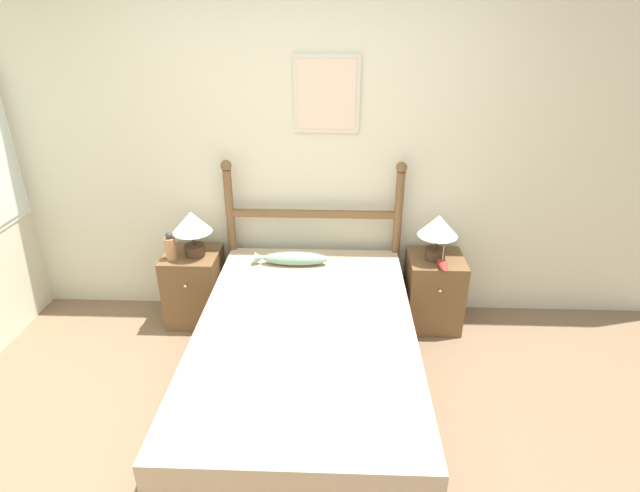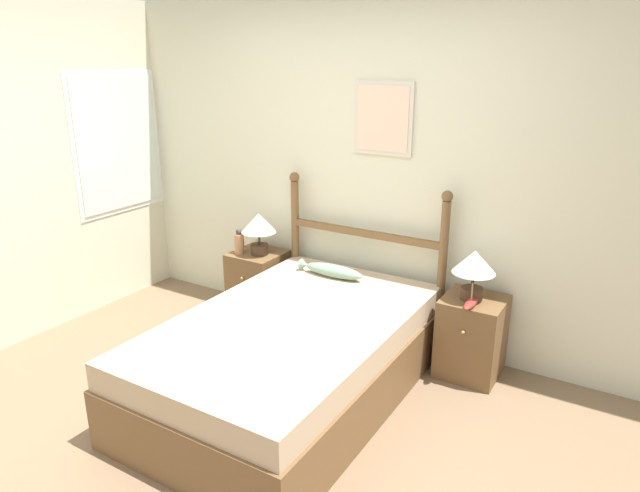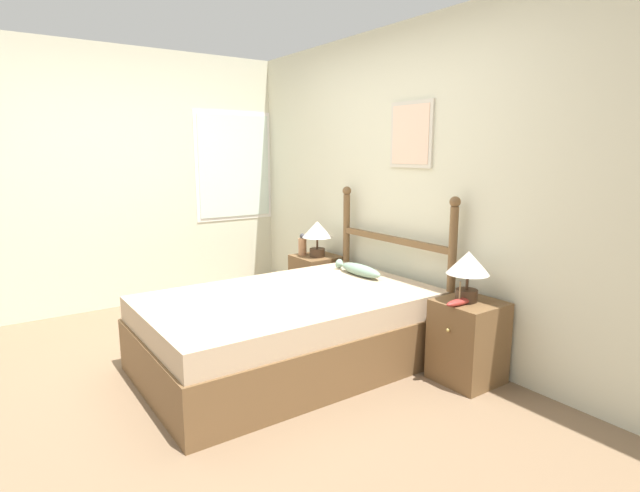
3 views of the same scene
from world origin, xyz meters
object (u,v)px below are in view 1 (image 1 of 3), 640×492
Objects in this scene: nightstand_left at (195,287)px; nightstand_right at (433,291)px; model_boat at (442,263)px; fish_pillow at (293,258)px; bottle at (171,247)px; table_lamp_left at (192,225)px; bed at (306,363)px; table_lamp_right at (438,229)px.

nightstand_right is at bearing 0.00° from nightstand_left.
model_boat reaches higher than nightstand_left.
bottle is at bearing 178.96° from fish_pillow.
table_lamp_left reaches higher than bottle.
fish_pillow is at bearing -7.57° from nightstand_left.
nightstand_left is 0.84m from fish_pillow.
bottle reaches higher than nightstand_right.
bottle reaches higher than fish_pillow.
model_boat is at bearing 38.71° from bed.
nightstand_right is (0.91, 0.86, 0.01)m from bed.
table_lamp_right is at bearing 43.67° from bed.
table_lamp_right is (1.76, -0.00, 0.00)m from table_lamp_left.
table_lamp_left is 1.00× the size of table_lamp_right.
bed is at bearing -79.73° from fish_pillow.
nightstand_right is (1.82, 0.00, 0.00)m from nightstand_left.
nightstand_left is 1.86m from model_boat.
table_lamp_left is at bearing -179.46° from nightstand_right.
table_lamp_right is 1.62× the size of bottle.
fish_pillow reaches higher than nightstand_left.
table_lamp_left is at bearing -23.37° from nightstand_left.
bottle is (-0.15, -0.07, -0.14)m from table_lamp_left.
table_lamp_left is 0.65× the size of fish_pillow.
bed is 8.69× the size of model_boat.
nightstand_left is 1.65× the size of table_lamp_right.
nightstand_left is at bearing 176.02° from model_boat.
model_boat is (0.03, -0.11, -0.21)m from table_lamp_right.
nightstand_right is at bearing 0.54° from table_lamp_left.
nightstand_right is 2.66× the size of bottle.
nightstand_left is 1.00× the size of nightstand_right.
table_lamp_left is (-1.78, -0.02, 0.52)m from nightstand_right.
fish_pillow is (-0.14, 0.76, 0.32)m from bed.
bed is 1.33m from table_lamp_left.
model_boat is (1.94, -0.04, -0.07)m from bottle.
nightstand_left is 0.40m from bottle.
nightstand_right is 0.33m from model_boat.
table_lamp_left reaches higher than nightstand_right.
nightstand_right is 1.85m from table_lamp_left.
table_lamp_right is at bearing -0.54° from nightstand_left.
nightstand_left is 1.65× the size of table_lamp_left.
fish_pillow is at bearing -174.42° from nightstand_right.
fish_pillow is (0.73, -0.09, -0.21)m from table_lamp_left.
model_boat is (0.92, 0.74, 0.32)m from bed.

